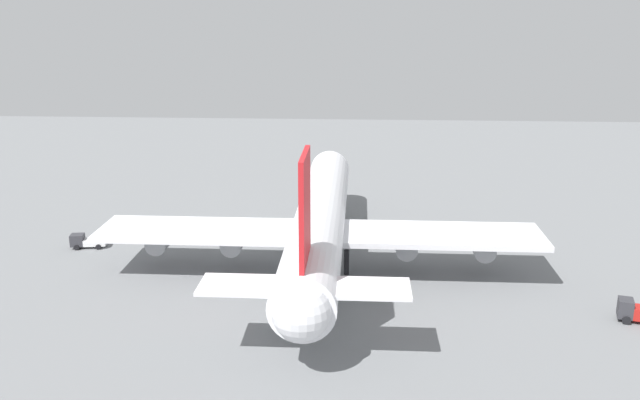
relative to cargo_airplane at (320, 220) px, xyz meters
The scene contains 5 objects.
ground_plane 6.63m from the cargo_airplane, ahead, with size 254.00×254.00×0.00m, color slate.
cargo_airplane is the anchor object (origin of this frame).
baggage_tug 35.61m from the cargo_airplane, 81.50° to the left, with size 2.71×5.22×2.10m.
fuel_truck 39.89m from the cargo_airplane, 111.98° to the right, with size 3.33×5.19×2.56m.
safety_cone_nose 29.38m from the cargo_airplane, ahead, with size 0.59×0.59×0.84m, color orange.
Camera 1 is at (-85.16, -5.16, 33.75)m, focal length 37.43 mm.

